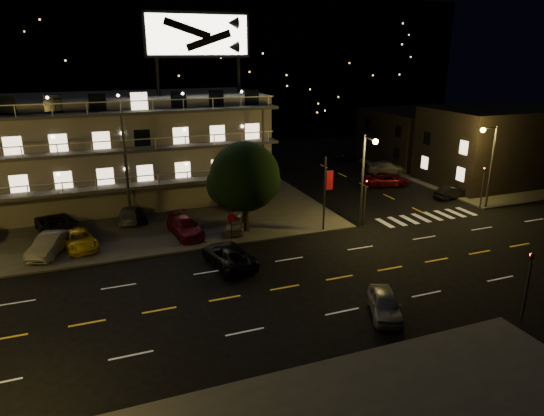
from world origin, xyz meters
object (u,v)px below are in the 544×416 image
object	(u,v)px
lot_car_4	(235,223)
lot_car_7	(130,214)
lot_car_2	(78,240)
road_car_east	(385,304)
tree	(244,179)
road_car_west	(229,255)
side_car_0	(451,193)

from	to	relation	value
lot_car_4	lot_car_7	xyz separation A→B (m)	(-8.03, 5.65, -0.02)
lot_car_2	road_car_east	distance (m)	23.40
lot_car_2	lot_car_7	world-z (taller)	lot_car_7
tree	road_car_west	world-z (taller)	tree
lot_car_7	side_car_0	size ratio (longest dim) A/B	1.18
tree	road_car_east	bearing A→B (deg)	-77.99
lot_car_2	side_car_0	xyz separation A→B (m)	(35.97, 0.68, -0.17)
lot_car_7	road_car_east	world-z (taller)	lot_car_7
road_car_east	lot_car_4	bearing A→B (deg)	127.99
tree	road_car_east	distance (m)	16.57
road_car_east	tree	bearing A→B (deg)	125.66
lot_car_4	side_car_0	world-z (taller)	lot_car_4
tree	side_car_0	distance (m)	23.30
tree	side_car_0	bearing A→B (deg)	4.04
road_car_east	road_car_west	size ratio (longest dim) A/B	0.74
lot_car_2	road_car_west	size ratio (longest dim) A/B	0.86
road_car_west	lot_car_4	bearing A→B (deg)	-118.16
tree	road_car_west	distance (m)	7.71
lot_car_7	road_car_west	xyz separation A→B (m)	(5.66, -11.84, -0.04)
tree	lot_car_7	distance (m)	11.27
lot_car_2	lot_car_4	world-z (taller)	lot_car_4
tree	lot_car_4	distance (m)	3.88
tree	lot_car_7	xyz separation A→B (m)	(-8.78, 5.94, -3.82)
lot_car_2	lot_car_7	bearing A→B (deg)	35.74
lot_car_2	side_car_0	size ratio (longest dim) A/B	1.23
lot_car_2	lot_car_7	distance (m)	6.59
road_car_east	lot_car_7	bearing A→B (deg)	142.88
side_car_0	road_car_east	distance (m)	26.14
lot_car_7	tree	bearing A→B (deg)	155.50
road_car_east	road_car_west	world-z (taller)	road_car_west
road_car_east	road_car_west	bearing A→B (deg)	146.97
road_car_east	lot_car_2	bearing A→B (deg)	158.21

